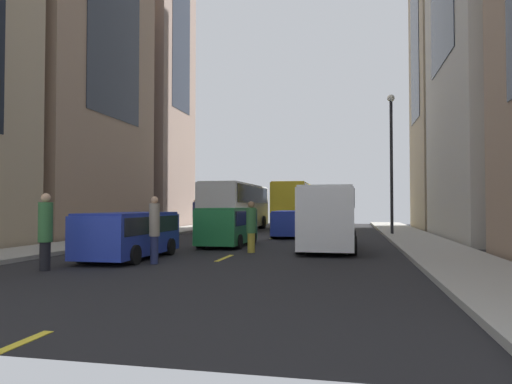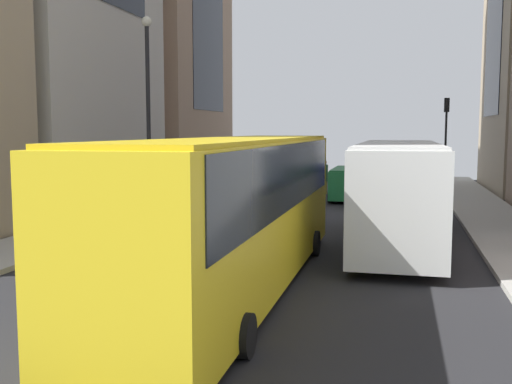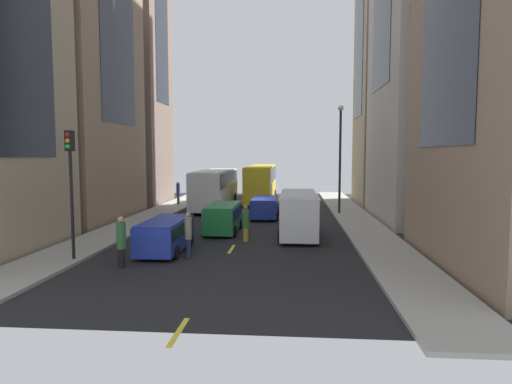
{
  "view_description": "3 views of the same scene",
  "coord_description": "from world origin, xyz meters",
  "px_view_note": "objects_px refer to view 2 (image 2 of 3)",
  "views": [
    {
      "loc": [
        4.33,
        -25.99,
        1.84
      ],
      "look_at": [
        -1.91,
        4.17,
        2.74
      ],
      "focal_mm": 32.2,
      "sensor_mm": 36.0,
      "label": 1
    },
    {
      "loc": [
        -3.8,
        26.46,
        3.77
      ],
      "look_at": [
        1.54,
        4.52,
        1.41
      ],
      "focal_mm": 41.56,
      "sensor_mm": 36.0,
      "label": 2
    },
    {
      "loc": [
        3.05,
        -32.42,
        4.82
      ],
      "look_at": [
        0.01,
        4.56,
        1.61
      ],
      "focal_mm": 31.11,
      "sensor_mm": 36.0,
      "label": 3
    }
  ],
  "objects_px": {
    "car_blue_0": "(288,195)",
    "streetcar_yellow": "(239,200)",
    "city_bus_white": "(398,184)",
    "pedestrian_waiting_curb": "(367,171)",
    "delivery_van_white": "(271,169)",
    "pedestrian_walking_far": "(405,169)",
    "pedestrian_crossing_mid": "(325,176)",
    "car_blue_1": "(389,176)",
    "car_green_2": "(349,181)",
    "traffic_light_near_corner": "(446,125)"
  },
  "relations": [
    {
      "from": "pedestrian_crossing_mid",
      "to": "car_blue_1",
      "type": "bearing_deg",
      "value": -12.64
    },
    {
      "from": "pedestrian_walking_far",
      "to": "pedestrian_crossing_mid",
      "type": "relative_size",
      "value": 1.09
    },
    {
      "from": "car_blue_0",
      "to": "car_blue_1",
      "type": "distance_m",
      "value": 12.7
    },
    {
      "from": "traffic_light_near_corner",
      "to": "pedestrian_walking_far",
      "type": "bearing_deg",
      "value": -16.38
    },
    {
      "from": "car_blue_1",
      "to": "traffic_light_near_corner",
      "type": "relative_size",
      "value": 0.81
    },
    {
      "from": "delivery_van_white",
      "to": "car_blue_0",
      "type": "relative_size",
      "value": 1.34
    },
    {
      "from": "car_blue_1",
      "to": "pedestrian_waiting_curb",
      "type": "height_order",
      "value": "pedestrian_waiting_curb"
    },
    {
      "from": "car_blue_1",
      "to": "city_bus_white",
      "type": "bearing_deg",
      "value": 91.99
    },
    {
      "from": "pedestrian_waiting_curb",
      "to": "pedestrian_crossing_mid",
      "type": "bearing_deg",
      "value": 179.76
    },
    {
      "from": "delivery_van_white",
      "to": "car_green_2",
      "type": "height_order",
      "value": "delivery_van_white"
    },
    {
      "from": "pedestrian_crossing_mid",
      "to": "traffic_light_near_corner",
      "type": "relative_size",
      "value": 0.35
    },
    {
      "from": "streetcar_yellow",
      "to": "pedestrian_walking_far",
      "type": "xyz_separation_m",
      "value": [
        -4.0,
        -27.61,
        -0.97
      ]
    },
    {
      "from": "traffic_light_near_corner",
      "to": "car_blue_0",
      "type": "bearing_deg",
      "value": 62.0
    },
    {
      "from": "streetcar_yellow",
      "to": "traffic_light_near_corner",
      "type": "distance_m",
      "value": 27.72
    },
    {
      "from": "pedestrian_waiting_curb",
      "to": "delivery_van_white",
      "type": "bearing_deg",
      "value": 166.8
    },
    {
      "from": "city_bus_white",
      "to": "pedestrian_waiting_curb",
      "type": "height_order",
      "value": "city_bus_white"
    },
    {
      "from": "pedestrian_waiting_curb",
      "to": "car_green_2",
      "type": "bearing_deg",
      "value": -155.84
    },
    {
      "from": "car_green_2",
      "to": "traffic_light_near_corner",
      "type": "xyz_separation_m",
      "value": [
        -5.48,
        -8.01,
        3.09
      ]
    },
    {
      "from": "pedestrian_walking_far",
      "to": "pedestrian_waiting_curb",
      "type": "xyz_separation_m",
      "value": [
        2.41,
        2.0,
        -0.01
      ]
    },
    {
      "from": "traffic_light_near_corner",
      "to": "car_green_2",
      "type": "bearing_deg",
      "value": 55.61
    },
    {
      "from": "delivery_van_white",
      "to": "pedestrian_walking_far",
      "type": "height_order",
      "value": "delivery_van_white"
    },
    {
      "from": "car_blue_1",
      "to": "pedestrian_crossing_mid",
      "type": "distance_m",
      "value": 4.67
    },
    {
      "from": "car_blue_0",
      "to": "pedestrian_walking_far",
      "type": "relative_size",
      "value": 2.07
    },
    {
      "from": "streetcar_yellow",
      "to": "pedestrian_walking_far",
      "type": "distance_m",
      "value": 27.91
    },
    {
      "from": "car_green_2",
      "to": "pedestrian_waiting_curb",
      "type": "height_order",
      "value": "pedestrian_waiting_curb"
    },
    {
      "from": "delivery_van_white",
      "to": "car_blue_0",
      "type": "xyz_separation_m",
      "value": [
        -2.42,
        7.43,
        -0.61
      ]
    },
    {
      "from": "pedestrian_crossing_mid",
      "to": "pedestrian_walking_far",
      "type": "bearing_deg",
      "value": 1.22
    },
    {
      "from": "delivery_van_white",
      "to": "traffic_light_near_corner",
      "type": "distance_m",
      "value": 12.51
    },
    {
      "from": "city_bus_white",
      "to": "car_blue_0",
      "type": "distance_m",
      "value": 7.55
    },
    {
      "from": "city_bus_white",
      "to": "delivery_van_white",
      "type": "xyz_separation_m",
      "value": [
        7.19,
        -13.18,
        -0.49
      ]
    },
    {
      "from": "city_bus_white",
      "to": "car_green_2",
      "type": "xyz_separation_m",
      "value": [
        2.6,
        -12.12,
        -0.99
      ]
    },
    {
      "from": "city_bus_white",
      "to": "streetcar_yellow",
      "type": "distance_m",
      "value": 7.66
    },
    {
      "from": "traffic_light_near_corner",
      "to": "city_bus_white",
      "type": "bearing_deg",
      "value": 81.86
    },
    {
      "from": "streetcar_yellow",
      "to": "pedestrian_waiting_curb",
      "type": "relative_size",
      "value": 6.28
    },
    {
      "from": "delivery_van_white",
      "to": "pedestrian_waiting_curb",
      "type": "bearing_deg",
      "value": -132.24
    },
    {
      "from": "car_blue_0",
      "to": "streetcar_yellow",
      "type": "bearing_deg",
      "value": 95.23
    },
    {
      "from": "pedestrian_walking_far",
      "to": "traffic_light_near_corner",
      "type": "xyz_separation_m",
      "value": [
        -2.5,
        0.74,
        2.96
      ]
    },
    {
      "from": "streetcar_yellow",
      "to": "pedestrian_crossing_mid",
      "type": "distance_m",
      "value": 21.63
    },
    {
      "from": "city_bus_white",
      "to": "car_blue_1",
      "type": "xyz_separation_m",
      "value": [
        0.62,
        -17.75,
        -1.07
      ]
    },
    {
      "from": "car_blue_1",
      "to": "pedestrian_crossing_mid",
      "type": "bearing_deg",
      "value": 38.41
    },
    {
      "from": "pedestrian_walking_far",
      "to": "city_bus_white",
      "type": "bearing_deg",
      "value": 47.94
    },
    {
      "from": "car_blue_0",
      "to": "pedestrian_waiting_curb",
      "type": "height_order",
      "value": "pedestrian_waiting_curb"
    },
    {
      "from": "pedestrian_waiting_curb",
      "to": "car_blue_0",
      "type": "bearing_deg",
      "value": -162.76
    },
    {
      "from": "car_green_2",
      "to": "delivery_van_white",
      "type": "bearing_deg",
      "value": -13.0
    },
    {
      "from": "city_bus_white",
      "to": "pedestrian_crossing_mid",
      "type": "xyz_separation_m",
      "value": [
        4.28,
        -14.85,
        -0.95
      ]
    },
    {
      "from": "streetcar_yellow",
      "to": "pedestrian_waiting_curb",
      "type": "height_order",
      "value": "streetcar_yellow"
    },
    {
      "from": "car_blue_0",
      "to": "pedestrian_walking_far",
      "type": "bearing_deg",
      "value": -108.79
    },
    {
      "from": "delivery_van_white",
      "to": "car_blue_0",
      "type": "height_order",
      "value": "delivery_van_white"
    },
    {
      "from": "car_blue_0",
      "to": "pedestrian_crossing_mid",
      "type": "bearing_deg",
      "value": -93.07
    },
    {
      "from": "city_bus_white",
      "to": "pedestrian_waiting_curb",
      "type": "relative_size",
      "value": 5.24
    }
  ]
}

